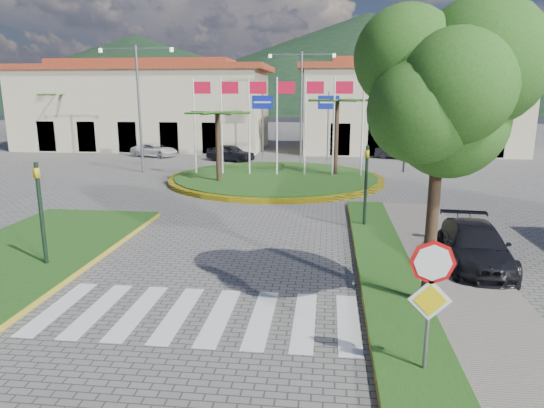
# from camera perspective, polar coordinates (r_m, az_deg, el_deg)

# --- Properties ---
(sidewalk_right) EXTENTS (4.00, 28.00, 0.15)m
(sidewalk_right) POSITION_cam_1_polar(r_m,az_deg,el_deg) (10.15, 23.81, -18.10)
(sidewalk_right) COLOR gray
(sidewalk_right) RESTS_ON ground
(verge_right) EXTENTS (1.60, 28.00, 0.18)m
(verge_right) POSITION_cam_1_polar(r_m,az_deg,el_deg) (9.86, 16.79, -18.38)
(verge_right) COLOR #204E16
(verge_right) RESTS_ON ground
(crosswalk) EXTENTS (8.00, 3.00, 0.01)m
(crosswalk) POSITION_cam_1_polar(r_m,az_deg,el_deg) (11.89, -9.11, -12.73)
(crosswalk) COLOR silver
(crosswalk) RESTS_ON ground
(roundabout_island) EXTENTS (12.70, 12.70, 6.00)m
(roundabout_island) POSITION_cam_1_polar(r_m,az_deg,el_deg) (28.88, 0.47, 3.12)
(roundabout_island) COLOR yellow
(roundabout_island) RESTS_ON ground
(stop_sign) EXTENTS (0.80, 0.11, 2.65)m
(stop_sign) POSITION_cam_1_polar(r_m,az_deg,el_deg) (9.09, 18.17, -9.25)
(stop_sign) COLOR slate
(stop_sign) RESTS_ON ground
(deciduous_tree) EXTENTS (3.60, 3.60, 6.80)m
(deciduous_tree) POSITION_cam_1_polar(r_m,az_deg,el_deg) (11.55, 19.39, 12.49)
(deciduous_tree) COLOR black
(deciduous_tree) RESTS_ON ground
(traffic_light_left) EXTENTS (0.15, 0.18, 3.20)m
(traffic_light_left) POSITION_cam_1_polar(r_m,az_deg,el_deg) (15.54, -25.60, -0.15)
(traffic_light_left) COLOR black
(traffic_light_left) RESTS_ON ground
(traffic_light_right) EXTENTS (0.15, 0.18, 3.20)m
(traffic_light_right) POSITION_cam_1_polar(r_m,az_deg,el_deg) (18.62, 11.02, 2.89)
(traffic_light_right) COLOR black
(traffic_light_right) RESTS_ON ground
(traffic_light_far) EXTENTS (0.18, 0.15, 3.20)m
(traffic_light_far) POSITION_cam_1_polar(r_m,az_deg,el_deg) (32.82, 15.38, 6.96)
(traffic_light_far) COLOR black
(traffic_light_far) RESTS_ON ground
(direction_sign_west) EXTENTS (1.60, 0.14, 5.20)m
(direction_sign_west) POSITION_cam_1_polar(r_m,az_deg,el_deg) (37.63, -1.12, 10.56)
(direction_sign_west) COLOR slate
(direction_sign_west) RESTS_ON ground
(direction_sign_east) EXTENTS (1.60, 0.14, 5.20)m
(direction_sign_east) POSITION_cam_1_polar(r_m,az_deg,el_deg) (37.29, 6.64, 10.45)
(direction_sign_east) COLOR slate
(direction_sign_east) RESTS_ON ground
(street_lamp_centre) EXTENTS (4.80, 0.16, 8.00)m
(street_lamp_centre) POSITION_cam_1_polar(r_m,az_deg,el_deg) (36.35, 3.46, 11.97)
(street_lamp_centre) COLOR slate
(street_lamp_centre) RESTS_ON ground
(street_lamp_west) EXTENTS (4.80, 0.16, 8.00)m
(street_lamp_west) POSITION_cam_1_polar(r_m,az_deg,el_deg) (32.60, -15.39, 11.43)
(street_lamp_west) COLOR slate
(street_lamp_west) RESTS_ON ground
(building_left) EXTENTS (23.32, 9.54, 8.05)m
(building_left) POSITION_cam_1_polar(r_m,az_deg,el_deg) (47.47, -14.72, 11.10)
(building_left) COLOR beige
(building_left) RESTS_ON ground
(building_right) EXTENTS (19.08, 9.54, 8.05)m
(building_right) POSITION_cam_1_polar(r_m,az_deg,el_deg) (44.85, 15.82, 10.95)
(building_right) COLOR beige
(building_right) RESTS_ON ground
(hill_far_west) EXTENTS (140.00, 140.00, 22.00)m
(hill_far_west) POSITION_cam_1_polar(r_m,az_deg,el_deg) (157.49, -15.55, 14.68)
(hill_far_west) COLOR black
(hill_far_west) RESTS_ON ground
(hill_far_mid) EXTENTS (180.00, 180.00, 30.00)m
(hill_far_mid) POSITION_cam_1_polar(r_m,az_deg,el_deg) (167.01, 11.14, 16.16)
(hill_far_mid) COLOR black
(hill_far_mid) RESTS_ON ground
(hill_near_back) EXTENTS (110.00, 110.00, 16.00)m
(hill_near_back) POSITION_cam_1_polar(r_m,az_deg,el_deg) (136.94, 1.17, 14.20)
(hill_near_back) COLOR black
(hill_near_back) RESTS_ON ground
(white_van) EXTENTS (4.23, 2.86, 1.08)m
(white_van) POSITION_cam_1_polar(r_m,az_deg,el_deg) (40.89, -13.65, 6.19)
(white_van) COLOR silver
(white_van) RESTS_ON ground
(car_dark_a) EXTENTS (4.05, 2.69, 1.28)m
(car_dark_a) POSITION_cam_1_polar(r_m,az_deg,el_deg) (37.30, -4.90, 6.04)
(car_dark_a) COLOR black
(car_dark_a) RESTS_ON ground
(car_dark_b) EXTENTS (3.60, 2.13, 1.12)m
(car_dark_b) POSITION_cam_1_polar(r_m,az_deg,el_deg) (39.71, 14.53, 5.98)
(car_dark_b) COLOR black
(car_dark_b) RESTS_ON ground
(car_side_right) EXTENTS (2.12, 4.51, 1.27)m
(car_side_right) POSITION_cam_1_polar(r_m,az_deg,el_deg) (15.82, 22.75, -4.56)
(car_side_right) COLOR black
(car_side_right) RESTS_ON ground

